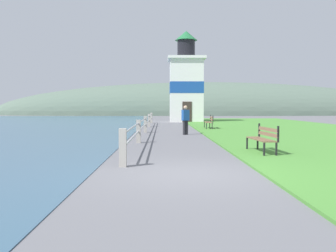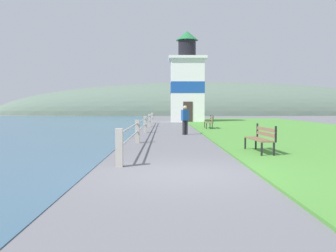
{
  "view_description": "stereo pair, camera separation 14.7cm",
  "coord_description": "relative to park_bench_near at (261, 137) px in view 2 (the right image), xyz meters",
  "views": [
    {
      "loc": [
        -0.56,
        -8.33,
        1.51
      ],
      "look_at": [
        -0.19,
        15.08,
        0.3
      ],
      "focal_mm": 40.0,
      "sensor_mm": 36.0,
      "label": 1
    },
    {
      "loc": [
        -0.41,
        -8.34,
        1.51
      ],
      "look_at": [
        -0.19,
        15.08,
        0.3
      ],
      "focal_mm": 40.0,
      "sensor_mm": 36.0,
      "label": 2
    }
  ],
  "objects": [
    {
      "name": "seawall_railing",
      "position": [
        -4.23,
        9.93,
        0.04
      ],
      "size": [
        0.18,
        25.09,
        0.97
      ],
      "color": "#A8A399",
      "rests_on": "ground_plane"
    },
    {
      "name": "distant_hillside",
      "position": [
        5.32,
        56.96,
        -0.54
      ],
      "size": [
        80.0,
        16.0,
        12.0
      ],
      "color": "#566B5B",
      "rests_on": "ground_plane"
    },
    {
      "name": "park_bench_near",
      "position": [
        0.0,
        0.0,
        0.0
      ],
      "size": [
        0.58,
        1.84,
        0.94
      ],
      "rotation": [
        0.0,
        0.0,
        3.2
      ],
      "color": "brown",
      "rests_on": "ground_plane"
    },
    {
      "name": "lighthouse",
      "position": [
        -0.85,
        25.61,
        3.23
      ],
      "size": [
        3.68,
        3.68,
        9.02
      ],
      "color": "white",
      "rests_on": "ground_plane"
    },
    {
      "name": "ground_plane",
      "position": [
        -2.68,
        -3.53,
        -0.54
      ],
      "size": [
        160.0,
        160.0,
        0.0
      ],
      "primitive_type": "plane",
      "color": "slate"
    },
    {
      "name": "grass_verge",
      "position": [
        4.96,
        11.71,
        -0.51
      ],
      "size": [
        12.0,
        45.73,
        0.06
      ],
      "color": "#4C8E38",
      "rests_on": "ground_plane"
    },
    {
      "name": "person_strolling",
      "position": [
        -1.99,
        8.26,
        0.32
      ],
      "size": [
        0.44,
        0.37,
        1.58
      ],
      "rotation": [
        0.0,
        0.0,
        2.09
      ],
      "color": "#28282D",
      "rests_on": "ground_plane"
    },
    {
      "name": "park_bench_midway",
      "position": [
        -0.05,
        13.24,
        0.0
      ],
      "size": [
        0.55,
        1.92,
        0.94
      ],
      "rotation": [
        0.0,
        0.0,
        3.1
      ],
      "color": "brown",
      "rests_on": "ground_plane"
    }
  ]
}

